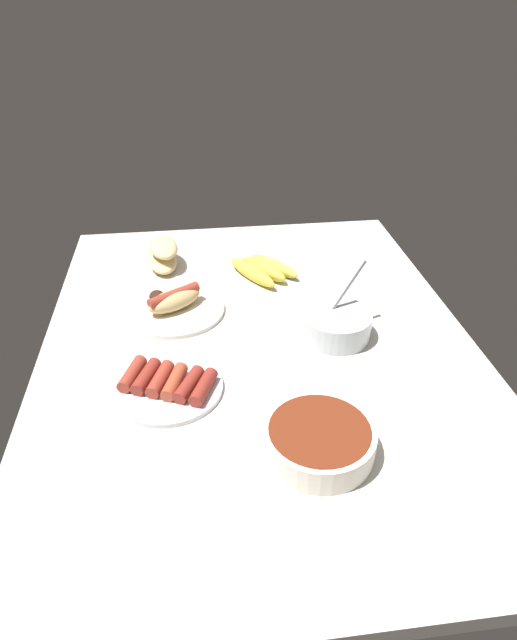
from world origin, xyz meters
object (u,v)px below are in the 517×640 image
object	(u,v)px
banana_bunch	(263,269)
bread_stack	(163,254)
bowl_chili	(319,439)
bowl_coleslaw	(336,324)
plate_hotdog_assembled	(174,305)
plate_sausages	(168,384)

from	to	relation	value
banana_bunch	bread_stack	bearing A→B (deg)	71.60
bowl_chili	banana_bunch	world-z (taller)	bowl_chili
bowl_chili	bread_stack	size ratio (longest dim) A/B	1.18
bowl_coleslaw	plate_hotdog_assembled	bearing A→B (deg)	67.56
plate_hotdog_assembled	bowl_chili	bearing A→B (deg)	-152.95
bowl_chili	banana_bunch	xyz separation A→B (cm)	(59.86, 1.12, -0.83)
plate_sausages	banana_bunch	distance (cm)	47.55
bread_stack	banana_bunch	bearing A→B (deg)	-108.40
bowl_chili	plate_hotdog_assembled	xyz separation A→B (cm)	(45.67, 23.32, -0.88)
plate_sausages	banana_bunch	world-z (taller)	banana_bunch
bowl_coleslaw	bowl_chili	distance (cm)	33.38
plate_sausages	plate_hotdog_assembled	size ratio (longest dim) A/B	0.91
plate_sausages	bread_stack	xyz separation A→B (cm)	(49.77, 1.71, 2.30)
bowl_chili	bowl_coleslaw	bearing A→B (deg)	-18.79
plate_sausages	banana_bunch	bearing A→B (deg)	-29.33
bowl_coleslaw	banana_bunch	bearing A→B (deg)	22.79
bowl_coleslaw	banana_bunch	world-z (taller)	bowl_coleslaw
plate_hotdog_assembled	bread_stack	bearing A→B (deg)	7.10
bowl_chili	banana_bunch	size ratio (longest dim) A/B	0.99
banana_bunch	plate_hotdog_assembled	world-z (taller)	plate_hotdog_assembled
plate_hotdog_assembled	plate_sausages	bearing A→B (deg)	177.70
bowl_chili	bread_stack	bearing A→B (deg)	20.96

